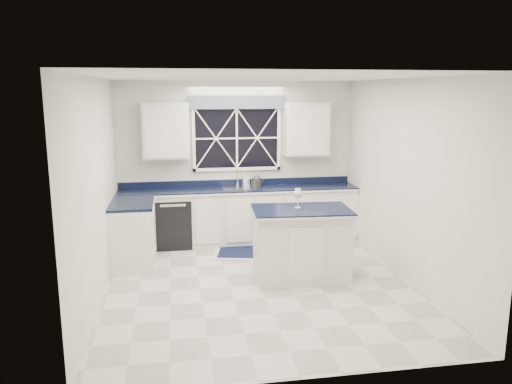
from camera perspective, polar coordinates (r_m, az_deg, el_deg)
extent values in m
plane|color=beige|center=(6.75, 0.35, -10.57)|extent=(4.50, 4.50, 0.00)
cube|color=silver|center=(8.56, -2.23, 3.52)|extent=(4.00, 0.10, 2.70)
cube|color=silver|center=(8.44, -1.92, -2.82)|extent=(3.98, 0.60, 0.90)
cube|color=silver|center=(7.63, -13.90, -4.72)|extent=(0.60, 1.00, 0.90)
cube|color=black|center=(8.34, -1.94, 0.32)|extent=(3.98, 0.64, 0.04)
cube|color=black|center=(8.39, -9.40, -3.35)|extent=(0.60, 0.58, 0.82)
cube|color=black|center=(8.49, -2.22, 6.17)|extent=(1.40, 0.02, 1.00)
cube|color=slate|center=(8.39, -2.20, 10.21)|extent=(1.65, 0.04, 0.22)
cube|color=silver|center=(8.27, -10.27, 6.90)|extent=(0.75, 0.34, 0.90)
cube|color=silver|center=(8.57, 5.77, 7.18)|extent=(0.75, 0.34, 0.90)
cylinder|color=silver|center=(8.55, -2.14, 0.86)|extent=(0.05, 0.05, 0.04)
cylinder|color=silver|center=(8.52, -2.15, 1.78)|extent=(0.02, 0.02, 0.28)
cylinder|color=silver|center=(8.41, -2.07, 2.56)|extent=(0.02, 0.18, 0.02)
cube|color=silver|center=(6.87, 5.17, -6.06)|extent=(1.29, 0.81, 0.94)
cube|color=black|center=(6.74, 5.24, -2.09)|extent=(1.36, 0.87, 0.04)
cube|color=#B4B3AF|center=(8.03, 0.06, -6.87)|extent=(1.48, 1.08, 0.01)
cube|color=#111738|center=(8.02, 0.06, -6.80)|extent=(1.31, 0.91, 0.01)
cylinder|color=#323235|center=(8.45, 0.07, 1.11)|extent=(0.18, 0.18, 0.15)
cone|color=#323235|center=(8.43, 0.07, 1.80)|extent=(0.15, 0.15, 0.06)
torus|color=#323235|center=(8.44, -0.56, 1.16)|extent=(0.12, 0.02, 0.12)
cylinder|color=#323235|center=(8.46, 0.76, 1.27)|extent=(0.07, 0.02, 0.09)
cylinder|color=silver|center=(6.79, 4.79, -1.77)|extent=(0.09, 0.09, 0.01)
cylinder|color=silver|center=(6.78, 4.80, -1.16)|extent=(0.01, 0.01, 0.14)
ellipsoid|color=silver|center=(6.75, 4.81, -0.19)|extent=(0.11, 0.11, 0.14)
cylinder|color=#DECD76|center=(6.76, 4.81, -0.40)|extent=(0.09, 0.09, 0.06)
imported|color=silver|center=(8.55, -1.15, 1.47)|extent=(0.11, 0.12, 0.22)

